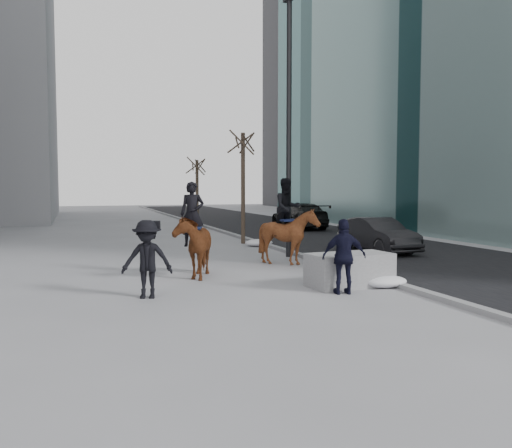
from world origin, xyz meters
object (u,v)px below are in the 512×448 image
object	(u,v)px
car_near	(378,235)
mounted_right	(288,230)
planter	(350,270)
mounted_left	(193,241)

from	to	relation	value
car_near	mounted_right	distance (m)	5.00
mounted_right	planter	bearing A→B (deg)	-89.32
planter	mounted_right	xyz separation A→B (m)	(-0.05, 3.98, 0.69)
mounted_right	car_near	bearing A→B (deg)	24.66
mounted_left	car_near	bearing A→B (deg)	23.16
car_near	mounted_right	world-z (taller)	mounted_right
planter	mounted_right	size ratio (longest dim) A/B	0.75
planter	mounted_right	bearing A→B (deg)	90.68
car_near	mounted_right	size ratio (longest dim) A/B	1.43
planter	mounted_left	bearing A→B (deg)	141.70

